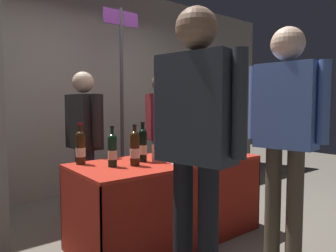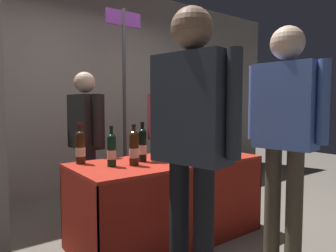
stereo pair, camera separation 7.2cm
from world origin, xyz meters
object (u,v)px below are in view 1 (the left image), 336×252
(featured_wine_bottle, at_px, (213,140))
(wine_glass_near_vendor, at_px, (175,152))
(vendor_presenter, at_px, (84,134))
(display_bottle_0, at_px, (178,138))
(taster_foreground_right, at_px, (196,129))
(tasting_table, at_px, (168,183))
(booth_signpost, at_px, (122,86))

(featured_wine_bottle, height_order, wine_glass_near_vendor, featured_wine_bottle)
(wine_glass_near_vendor, xyz_separation_m, vendor_presenter, (-0.35, 1.02, 0.10))
(display_bottle_0, bearing_deg, vendor_presenter, 143.75)
(display_bottle_0, bearing_deg, wine_glass_near_vendor, -132.75)
(wine_glass_near_vendor, distance_m, taster_foreground_right, 0.78)
(tasting_table, bearing_deg, vendor_presenter, 118.51)
(tasting_table, distance_m, featured_wine_bottle, 0.66)
(vendor_presenter, bearing_deg, taster_foreground_right, -4.12)
(display_bottle_0, distance_m, booth_signpost, 1.13)
(tasting_table, bearing_deg, taster_foreground_right, -118.51)
(tasting_table, distance_m, taster_foreground_right, 1.12)
(tasting_table, distance_m, vendor_presenter, 1.01)
(wine_glass_near_vendor, bearing_deg, vendor_presenter, 109.15)
(tasting_table, bearing_deg, display_bottle_0, 37.01)
(wine_glass_near_vendor, bearing_deg, booth_signpost, 77.46)
(display_bottle_0, relative_size, wine_glass_near_vendor, 2.66)
(tasting_table, height_order, display_bottle_0, display_bottle_0)
(tasting_table, xyz_separation_m, booth_signpost, (0.23, 1.22, 0.93))
(vendor_presenter, distance_m, taster_foreground_right, 1.67)
(vendor_presenter, relative_size, taster_foreground_right, 0.87)
(tasting_table, relative_size, taster_foreground_right, 0.95)
(tasting_table, relative_size, vendor_presenter, 1.09)
(display_bottle_0, bearing_deg, booth_signpost, 95.85)
(featured_wine_bottle, bearing_deg, tasting_table, 177.76)
(featured_wine_bottle, height_order, taster_foreground_right, taster_foreground_right)
(tasting_table, height_order, featured_wine_bottle, featured_wine_bottle)
(wine_glass_near_vendor, distance_m, vendor_presenter, 1.08)
(display_bottle_0, distance_m, taster_foreground_right, 1.36)
(wine_glass_near_vendor, relative_size, booth_signpost, 0.06)
(featured_wine_bottle, relative_size, vendor_presenter, 0.21)
(featured_wine_bottle, relative_size, booth_signpost, 0.14)
(tasting_table, xyz_separation_m, display_bottle_0, (0.33, 0.25, 0.37))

